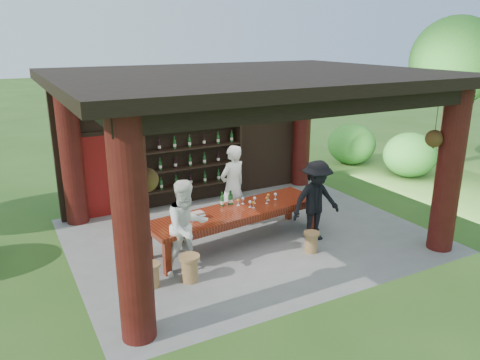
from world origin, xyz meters
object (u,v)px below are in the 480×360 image
wine_shelf (190,158)px  guest_woman (187,227)px  stool_near_left (190,268)px  napkin_basket (197,216)px  stool_far_left (151,274)px  tasting_table (236,215)px  stool_near_right (311,242)px  guest_man (316,201)px  host (233,187)px

wine_shelf → guest_woman: bearing=-113.3°
stool_near_left → napkin_basket: (0.54, 0.92, 0.56)m
stool_near_left → stool_far_left: stool_near_left is taller
tasting_table → stool_near_right: tasting_table is taller
guest_woman → napkin_basket: 0.73m
stool_far_left → napkin_basket: bearing=33.2°
napkin_basket → stool_far_left: bearing=-146.8°
tasting_table → guest_man: bearing=-21.8°
stool_near_right → stool_near_left: bearing=178.6°
tasting_table → guest_man: (1.56, -0.63, 0.23)m
guest_man → napkin_basket: guest_man is taller
stool_near_left → guest_man: bearing=7.5°
host → stool_far_left: bearing=19.4°
napkin_basket → tasting_table: bearing=6.6°
stool_near_right → guest_woman: size_ratio=0.24×
tasting_table → host: host is taller
stool_near_left → stool_near_right: (2.59, -0.06, -0.03)m
stool_near_right → napkin_basket: 2.35m
stool_near_right → napkin_basket: bearing=154.4°
wine_shelf → host: (0.26, -1.84, -0.27)m
guest_woman → guest_man: 2.92m
stool_far_left → guest_man: size_ratio=0.25×
guest_man → host: bearing=130.8°
tasting_table → guest_woman: (-1.36, -0.69, 0.25)m
stool_near_right → tasting_table: bearing=136.2°
wine_shelf → guest_woman: (-1.45, -3.37, -0.34)m
wine_shelf → napkin_basket: bearing=-110.0°
stool_near_right → guest_woman: guest_woman is taller
guest_man → stool_near_right: bearing=-131.4°
stool_near_right → host: host is taller
stool_far_left → guest_man: 3.74m
wine_shelf → guest_man: (1.47, -3.31, -0.35)m
guest_woman → napkin_basket: bearing=43.6°
host → guest_man: 1.90m
guest_woman → wine_shelf: bearing=57.2°
tasting_table → stool_far_left: bearing=-157.2°
stool_near_left → guest_man: size_ratio=0.28×
host → napkin_basket: bearing=21.1°
guest_woman → napkin_basket: size_ratio=6.79×
wine_shelf → guest_woman: wine_shelf is taller
stool_near_right → guest_woman: bearing=170.9°
tasting_table → napkin_basket: bearing=-173.4°
wine_shelf → napkin_basket: 2.99m
stool_near_left → guest_woman: 0.71m
stool_near_right → napkin_basket: size_ratio=1.64×
stool_near_left → napkin_basket: napkin_basket is taller
tasting_table → guest_woman: size_ratio=2.23×
stool_far_left → host: (2.48, 1.74, 0.71)m
stool_far_left → napkin_basket: size_ratio=1.68×
tasting_table → napkin_basket: size_ratio=15.12×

